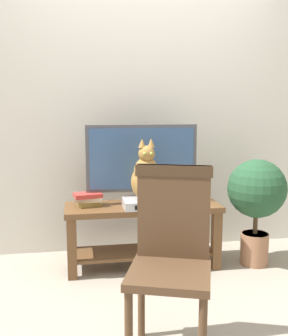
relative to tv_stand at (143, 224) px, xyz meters
name	(u,v)px	position (x,y,z in m)	size (l,w,h in m)	color
ground_plane	(166,303)	(0.05, -0.65, -0.35)	(12.00, 12.00, 0.00)	gray
back_wall	(139,92)	(0.05, 0.50, 1.05)	(7.00, 0.12, 2.80)	silver
tv_stand	(143,224)	(0.00, 0.00, 0.00)	(1.22, 0.41, 0.51)	brown
tv	(142,161)	(0.00, 0.05, 0.50)	(0.88, 0.20, 0.63)	#4C4C51
media_box	(145,203)	(0.01, -0.08, 0.19)	(0.34, 0.28, 0.06)	#BCBCC1
cat	(146,177)	(0.01, -0.09, 0.40)	(0.22, 0.36, 0.47)	olive
wooden_chair	(171,249)	(-0.04, -1.13, 0.21)	(0.52, 0.52, 0.98)	#513823
book_stack	(89,199)	(-0.42, 0.03, 0.22)	(0.23, 0.18, 0.10)	olive
potted_plant	(257,196)	(0.90, -0.11, 0.22)	(0.47, 0.47, 0.86)	#9E6B4C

